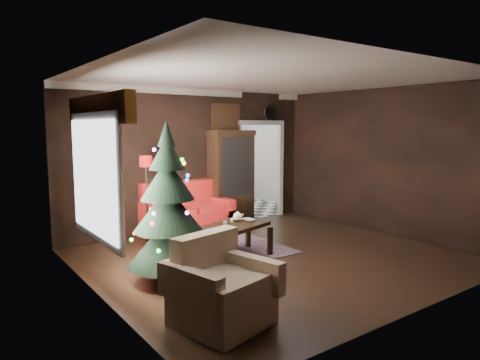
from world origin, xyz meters
TOP-DOWN VIEW (x-y plane):
  - floor at (0.00, 0.00)m, footprint 5.50×5.50m
  - ceiling at (0.00, 0.00)m, footprint 5.50×5.50m
  - wall_back at (0.00, 2.50)m, footprint 5.50×0.00m
  - wall_front at (0.00, -2.50)m, footprint 5.50×0.00m
  - wall_left at (-2.75, 0.00)m, footprint 0.00×5.50m
  - wall_right at (2.75, 0.00)m, footprint 0.00×5.50m
  - doorway at (1.70, 2.50)m, footprint 1.10×0.10m
  - left_window at (-2.71, 0.20)m, footprint 0.05×1.60m
  - valance at (-2.63, 0.20)m, footprint 0.12×2.10m
  - kitchen_floor at (1.70, 4.00)m, footprint 3.00×3.00m
  - kitchen_window at (1.70, 5.45)m, footprint 0.70×0.06m
  - rug at (-0.53, 0.73)m, footprint 2.24×1.65m
  - loveseat at (-0.40, 2.05)m, footprint 1.70×0.90m
  - curio_cabinet at (0.75, 2.27)m, footprint 0.90×0.45m
  - floor_lamp at (-1.24, 2.00)m, footprint 0.32×0.32m
  - christmas_tree at (-1.84, -0.03)m, footprint 1.27×1.27m
  - armchair at (-1.95, -1.48)m, footprint 1.07×1.07m
  - coffee_table at (-0.49, 0.41)m, footprint 1.27×0.97m
  - teapot at (-0.28, 0.58)m, footprint 0.18×0.18m
  - cup_a at (-0.37, 0.61)m, footprint 0.08×0.08m
  - cup_b at (-0.60, 0.47)m, footprint 0.09×0.09m
  - book at (-0.15, 0.55)m, footprint 0.16×0.03m
  - wall_clock at (1.95, 2.45)m, footprint 0.32×0.32m
  - painting at (0.75, 2.46)m, footprint 0.62×0.05m
  - kitchen_counter at (1.70, 5.20)m, footprint 1.80×0.60m
  - kitchen_table at (1.40, 3.70)m, footprint 0.70×0.70m

SIDE VIEW (x-z plane):
  - floor at x=0.00m, z-range 0.00..0.00m
  - kitchen_floor at x=1.70m, z-range 0.00..0.00m
  - rug at x=-0.53m, z-range 0.00..0.01m
  - coffee_table at x=-0.49m, z-range 0.01..0.52m
  - kitchen_table at x=1.40m, z-range 0.00..0.75m
  - kitchen_counter at x=1.70m, z-range 0.00..0.90m
  - armchair at x=-1.95m, z-range 0.00..0.92m
  - loveseat at x=-0.40m, z-range 0.00..1.00m
  - cup_a at x=-0.37m, z-range 0.52..0.57m
  - cup_b at x=-0.60m, z-range 0.52..0.58m
  - teapot at x=-0.28m, z-range 0.52..0.68m
  - book at x=-0.15m, z-range 0.52..0.73m
  - floor_lamp at x=-1.24m, z-range 0.10..1.56m
  - curio_cabinet at x=0.75m, z-range 0.00..1.90m
  - doorway at x=1.70m, z-range 0.00..2.10m
  - christmas_tree at x=-1.84m, z-range 0.02..2.08m
  - wall_back at x=0.00m, z-range -1.35..4.15m
  - wall_front at x=0.00m, z-range -1.35..4.15m
  - wall_left at x=-2.75m, z-range -1.35..4.15m
  - wall_right at x=2.75m, z-range -1.35..4.15m
  - left_window at x=-2.71m, z-range 0.75..2.15m
  - kitchen_window at x=1.70m, z-range 1.35..2.05m
  - painting at x=0.75m, z-range 1.99..2.51m
  - valance at x=-2.63m, z-range 2.10..2.44m
  - wall_clock at x=1.95m, z-range 2.35..2.41m
  - ceiling at x=0.00m, z-range 2.80..2.80m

